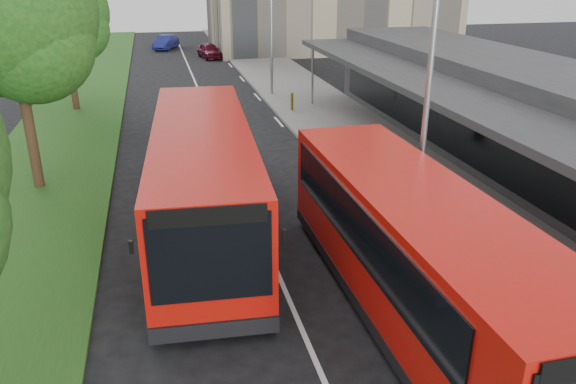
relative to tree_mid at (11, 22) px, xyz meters
name	(u,v)px	position (x,y,z in m)	size (l,w,h in m)	color
ground	(288,298)	(7.01, -9.05, -5.74)	(120.00, 120.00, 0.00)	black
pavement	(309,101)	(13.01, 10.95, -5.66)	(5.00, 80.00, 0.15)	slate
grass_verge	(75,114)	(0.01, 10.95, -5.69)	(5.00, 80.00, 0.10)	#1C4E19
lane_centre_line	(216,131)	(7.01, 5.95, -5.73)	(0.12, 70.00, 0.01)	silver
kerb_dashes	(267,108)	(10.31, 9.95, -5.73)	(0.12, 56.00, 0.01)	silver
station_building	(508,111)	(17.87, -1.05, -3.70)	(7.70, 26.00, 4.00)	#2A2A2C
tree_mid	(11,22)	(0.00, 0.00, 0.00)	(5.53, 5.53, 8.88)	#342315
tree_far	(64,18)	(0.00, 12.00, -0.88)	(4.68, 4.68, 7.52)	#342315
lamp_post_near	(426,78)	(11.13, -7.05, -1.02)	(1.44, 0.28, 8.00)	#9B9FA4
lamp_post_far	(270,16)	(11.13, 12.95, -1.02)	(1.44, 0.28, 8.00)	#9B9FA4
bus_main	(416,254)	(9.56, -10.37, -4.19)	(2.90, 10.71, 3.02)	red
bus_second	(204,179)	(5.48, -4.89, -4.09)	(3.62, 11.54, 3.22)	red
litter_bin	(360,138)	(12.64, 1.34, -5.15)	(0.48, 0.48, 0.87)	#3B2918
bollard	(292,101)	(11.44, 8.70, -5.13)	(0.15, 0.15, 0.92)	gold
car_near	(210,51)	(9.13, 29.05, -5.11)	(1.49, 3.71, 1.26)	#4F0B1B
car_far	(166,42)	(5.66, 35.52, -5.09)	(1.37, 3.92, 1.29)	navy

